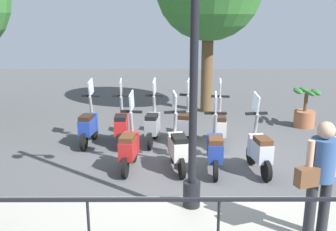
{
  "coord_description": "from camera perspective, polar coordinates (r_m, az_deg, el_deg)",
  "views": [
    {
      "loc": [
        -7.62,
        0.53,
        2.99
      ],
      "look_at": [
        0.2,
        0.5,
        0.9
      ],
      "focal_mm": 40.0,
      "sensor_mm": 36.0,
      "label": 1
    }
  ],
  "objects": [
    {
      "name": "lamp_post_near",
      "position": [
        5.32,
        3.92,
        4.66
      ],
      "size": [
        0.26,
        0.9,
        4.27
      ],
      "color": "black",
      "rests_on": "promenade_walkway"
    },
    {
      "name": "scooter_near_0",
      "position": [
        7.5,
        13.76,
        -5.0
      ],
      "size": [
        1.23,
        0.44,
        1.54
      ],
      "rotation": [
        0.0,
        0.0,
        0.13
      ],
      "color": "black",
      "rests_on": "ground_plane"
    },
    {
      "name": "scooter_far_4",
      "position": [
        9.06,
        -12.03,
        -1.44
      ],
      "size": [
        1.23,
        0.44,
        1.54
      ],
      "rotation": [
        0.0,
        0.0,
        -0.11
      ],
      "color": "black",
      "rests_on": "ground_plane"
    },
    {
      "name": "scooter_far_2",
      "position": [
        8.92,
        -2.35,
        -1.38
      ],
      "size": [
        1.23,
        0.44,
        1.54
      ],
      "rotation": [
        0.0,
        0.0,
        -0.12
      ],
      "color": "black",
      "rests_on": "ground_plane"
    },
    {
      "name": "pedestrian_with_bag",
      "position": [
        5.15,
        22.18,
        -8.01
      ],
      "size": [
        0.44,
        0.62,
        1.59
      ],
      "rotation": [
        0.0,
        0.0,
        0.32
      ],
      "color": "#28282D",
      "rests_on": "promenade_walkway"
    },
    {
      "name": "scooter_near_1",
      "position": [
        7.36,
        7.19,
        -5.06
      ],
      "size": [
        1.23,
        0.44,
        1.54
      ],
      "rotation": [
        0.0,
        0.0,
        -0.08
      ],
      "color": "black",
      "rests_on": "ground_plane"
    },
    {
      "name": "potted_palm",
      "position": [
        10.97,
        20.14,
        0.62
      ],
      "size": [
        1.06,
        0.66,
        1.05
      ],
      "color": "#9E5B3D",
      "rests_on": "ground_plane"
    },
    {
      "name": "scooter_far_0",
      "position": [
        8.9,
        7.88,
        -1.55
      ],
      "size": [
        1.23,
        0.44,
        1.54
      ],
      "rotation": [
        0.0,
        0.0,
        -0.1
      ],
      "color": "black",
      "rests_on": "ground_plane"
    },
    {
      "name": "ground_plane",
      "position": [
        8.2,
        3.52,
        -6.44
      ],
      "size": [
        28.0,
        28.0,
        0.0
      ],
      "primitive_type": "plane",
      "color": "#4C4C4F"
    },
    {
      "name": "scooter_near_2",
      "position": [
        7.4,
        1.48,
        -4.85
      ],
      "size": [
        1.23,
        0.47,
        1.54
      ],
      "rotation": [
        0.0,
        0.0,
        0.17
      ],
      "color": "black",
      "rests_on": "ground_plane"
    },
    {
      "name": "scooter_far_3",
      "position": [
        8.92,
        -7.15,
        -1.48
      ],
      "size": [
        1.23,
        0.44,
        1.54
      ],
      "rotation": [
        0.0,
        0.0,
        0.04
      ],
      "color": "black",
      "rests_on": "ground_plane"
    },
    {
      "name": "scooter_far_1",
      "position": [
        8.98,
        2.75,
        -1.26
      ],
      "size": [
        1.21,
        0.52,
        1.54
      ],
      "rotation": [
        0.0,
        0.0,
        -0.25
      ],
      "color": "black",
      "rests_on": "ground_plane"
    },
    {
      "name": "fence_railing",
      "position": [
        4.04,
        7.67,
        -16.36
      ],
      "size": [
        0.04,
        16.03,
        1.07
      ],
      "color": "black",
      "rests_on": "promenade_walkway"
    },
    {
      "name": "scooter_near_3",
      "position": [
        7.47,
        -5.93,
        -4.75
      ],
      "size": [
        1.23,
        0.44,
        1.54
      ],
      "rotation": [
        0.0,
        0.0,
        -0.12
      ],
      "color": "black",
      "rests_on": "ground_plane"
    }
  ]
}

